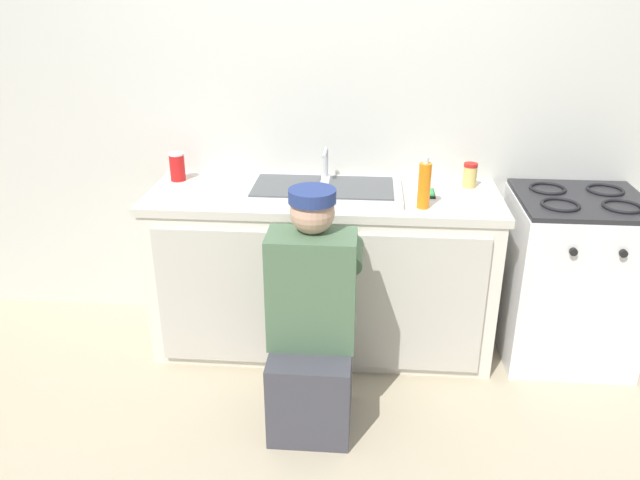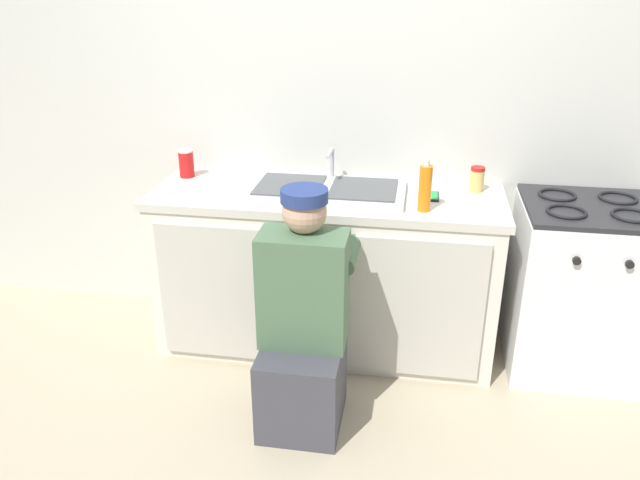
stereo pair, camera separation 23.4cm
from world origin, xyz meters
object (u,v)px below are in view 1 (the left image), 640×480
object	(u,v)px
sink_double_basin	(323,189)
condiment_jar	(470,175)
plumber_person	(313,332)
stove_range	(569,278)
soap_bottle_orange	(424,185)
soda_cup_red	(177,167)
cell_phone	(428,193)

from	to	relation	value
sink_double_basin	condiment_jar	xyz separation A→B (m)	(0.76, 0.16, 0.05)
condiment_jar	plumber_person	bearing A→B (deg)	-132.67
sink_double_basin	stove_range	distance (m)	1.37
plumber_person	condiment_jar	world-z (taller)	plumber_person
soap_bottle_orange	condiment_jar	xyz separation A→B (m)	(0.26, 0.33, -0.05)
sink_double_basin	soda_cup_red	distance (m)	0.81
sink_double_basin	plumber_person	size ratio (longest dim) A/B	0.72
soap_bottle_orange	cell_phone	world-z (taller)	soap_bottle_orange
condiment_jar	soap_bottle_orange	bearing A→B (deg)	-128.49
plumber_person	soap_bottle_orange	size ratio (longest dim) A/B	4.42
plumber_person	soda_cup_red	size ratio (longest dim) A/B	7.26
sink_double_basin	stove_range	size ratio (longest dim) A/B	0.89
stove_range	plumber_person	xyz separation A→B (m)	(-1.29, -0.66, 0.01)
stove_range	cell_phone	xyz separation A→B (m)	(-0.76, 0.02, 0.44)
plumber_person	soda_cup_red	bearing A→B (deg)	135.00
cell_phone	soda_cup_red	distance (m)	1.34
sink_double_basin	condiment_jar	bearing A→B (deg)	11.68
plumber_person	soap_bottle_orange	distance (m)	0.87
stove_range	soda_cup_red	world-z (taller)	soda_cup_red
sink_double_basin	soda_cup_red	world-z (taller)	sink_double_basin
condiment_jar	stove_range	bearing A→B (deg)	-16.41
stove_range	plumber_person	bearing A→B (deg)	-153.00
stove_range	cell_phone	size ratio (longest dim) A/B	6.45
plumber_person	soda_cup_red	world-z (taller)	plumber_person
plumber_person	soda_cup_red	xyz separation A→B (m)	(-0.80, 0.80, 0.50)
stove_range	cell_phone	bearing A→B (deg)	178.15
sink_double_basin	soap_bottle_orange	world-z (taller)	soap_bottle_orange
stove_range	condiment_jar	world-z (taller)	condiment_jar
soda_cup_red	soap_bottle_orange	bearing A→B (deg)	-13.79
sink_double_basin	cell_phone	bearing A→B (deg)	2.42
sink_double_basin	stove_range	xyz separation A→B (m)	(1.30, -0.00, -0.45)
plumber_person	cell_phone	world-z (taller)	plumber_person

